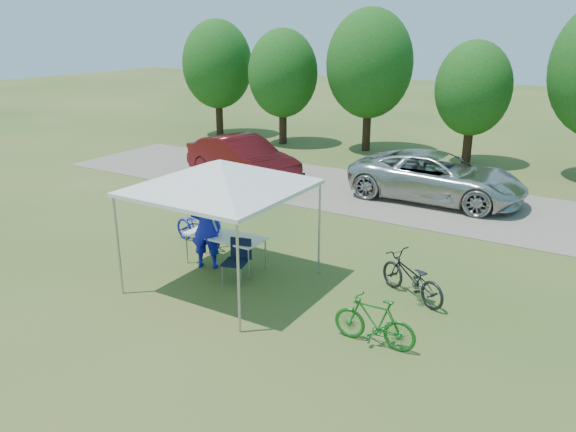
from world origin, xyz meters
name	(u,v)px	position (x,y,z in m)	size (l,w,h in m)	color
ground	(225,283)	(0.00, 0.00, 0.00)	(100.00, 100.00, 0.00)	#2D5119
gravel_strip	(372,194)	(0.00, 8.00, 0.01)	(24.00, 5.00, 0.02)	gray
canopy	(220,163)	(0.00, 0.00, 2.65)	(4.53, 4.53, 3.00)	#A5A5AA
treeline	(429,72)	(-0.29, 14.05, 3.53)	(24.89, 4.28, 6.30)	#382314
folding_table	(225,237)	(-0.52, 0.74, 0.72)	(1.86, 0.78, 0.77)	white
folding_chair	(238,256)	(0.16, 0.29, 0.55)	(0.58, 0.61, 0.94)	black
cooler	(210,225)	(-0.94, 0.74, 0.93)	(0.45, 0.30, 0.32)	white
ice_cream_cup	(243,239)	(0.01, 0.69, 0.80)	(0.09, 0.09, 0.06)	#BBCB2F
cyclist	(206,227)	(-0.86, 0.48, 0.97)	(0.70, 0.46, 1.93)	#161AB4
bike_blue	(198,228)	(-1.96, 1.49, 0.44)	(0.58, 1.66, 0.87)	#1219A0
bike_green	(375,321)	(3.73, -0.63, 0.45)	(0.42, 1.50, 0.90)	#16651E
bike_dark	(412,277)	(3.68, 1.42, 0.45)	(0.60, 1.73, 0.91)	black
minivan	(437,177)	(2.01, 8.40, 0.77)	(2.50, 5.43, 1.51)	#BABCB6
sedan	(242,159)	(-4.66, 7.18, 0.80)	(1.66, 4.76, 1.57)	#550E12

